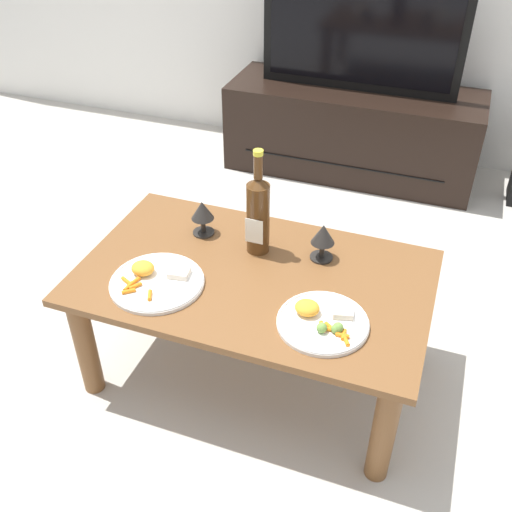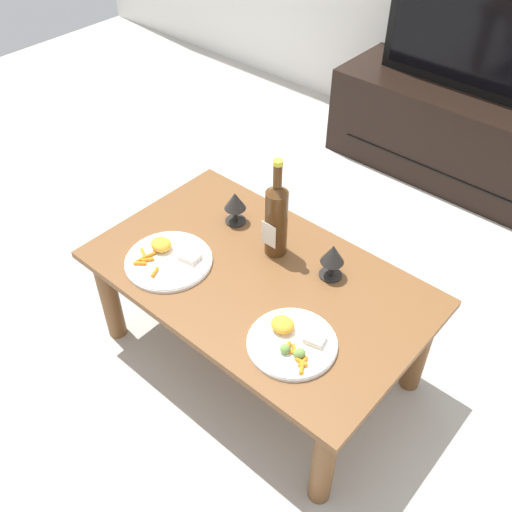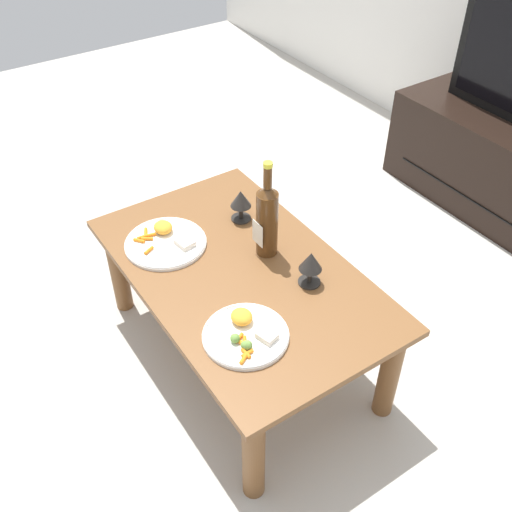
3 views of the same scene
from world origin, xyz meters
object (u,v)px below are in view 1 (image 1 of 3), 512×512
(goblet_right, at_px, (323,236))
(tv_screen, at_px, (362,34))
(goblet_left, at_px, (202,212))
(dinner_plate_left, at_px, (156,281))
(wine_bottle, at_px, (258,212))
(dining_table, at_px, (254,293))
(tv_stand, at_px, (352,131))
(dinner_plate_right, at_px, (322,321))

(goblet_right, bearing_deg, tv_screen, 97.81)
(tv_screen, bearing_deg, goblet_left, -98.99)
(dinner_plate_left, bearing_deg, goblet_left, 85.39)
(tv_screen, height_order, wine_bottle, tv_screen)
(dining_table, distance_m, tv_screen, 1.65)
(tv_stand, bearing_deg, dinner_plate_right, -80.85)
(dining_table, distance_m, wine_bottle, 0.26)
(tv_screen, height_order, dinner_plate_left, tv_screen)
(wine_bottle, relative_size, dinner_plate_left, 1.25)
(wine_bottle, bearing_deg, tv_screen, 89.41)
(wine_bottle, distance_m, goblet_left, 0.22)
(wine_bottle, xyz_separation_m, goblet_left, (-0.21, 0.03, -0.06))
(goblet_left, height_order, goblet_right, goblet_right)
(goblet_left, relative_size, dinner_plate_left, 0.43)
(goblet_left, relative_size, dinner_plate_right, 0.48)
(tv_screen, bearing_deg, dinner_plate_right, -80.84)
(wine_bottle, distance_m, dinner_plate_left, 0.39)
(wine_bottle, height_order, dinner_plate_right, wine_bottle)
(dining_table, xyz_separation_m, dinner_plate_left, (-0.27, -0.15, 0.09))
(tv_screen, relative_size, wine_bottle, 2.75)
(goblet_right, relative_size, dinner_plate_left, 0.44)
(dining_table, xyz_separation_m, wine_bottle, (-0.03, 0.13, 0.23))
(goblet_right, bearing_deg, dinner_plate_left, -145.74)
(wine_bottle, relative_size, goblet_left, 2.89)
(dinner_plate_right, bearing_deg, goblet_right, 105.32)
(tv_screen, bearing_deg, dinner_plate_left, -98.23)
(dining_table, relative_size, dinner_plate_right, 4.19)
(dining_table, xyz_separation_m, tv_screen, (-0.02, 1.60, 0.39))
(dining_table, xyz_separation_m, goblet_right, (0.18, 0.16, 0.16))
(goblet_right, xyz_separation_m, dinner_plate_right, (0.08, -0.31, -0.07))
(goblet_left, bearing_deg, tv_stand, 81.02)
(tv_screen, xyz_separation_m, goblet_left, (-0.23, -1.44, -0.23))
(dining_table, height_order, dinner_plate_right, dinner_plate_right)
(tv_stand, relative_size, goblet_right, 10.25)
(wine_bottle, height_order, dinner_plate_left, wine_bottle)
(dining_table, height_order, goblet_left, goblet_left)
(tv_stand, distance_m, dinner_plate_right, 1.79)
(dining_table, relative_size, dinner_plate_left, 3.79)
(dining_table, bearing_deg, wine_bottle, 104.33)
(dinner_plate_left, xyz_separation_m, dinner_plate_right, (0.54, -0.00, 0.00))
(dining_table, relative_size, wine_bottle, 3.03)
(tv_stand, xyz_separation_m, tv_screen, (0.00, -0.00, 0.51))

